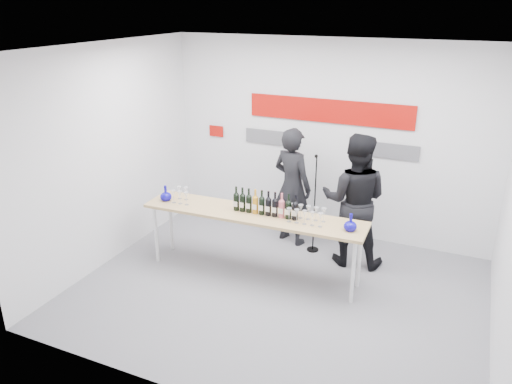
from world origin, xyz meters
TOP-DOWN VIEW (x-y plane):
  - ground at (0.00, 0.00)m, footprint 5.00×5.00m
  - back_wall at (0.00, 2.00)m, footprint 5.00×0.04m
  - signage at (-0.06, 1.97)m, footprint 3.38×0.02m
  - tasting_table at (-0.47, 0.29)m, footprint 2.99×0.70m
  - wine_bottles at (-0.31, 0.31)m, footprint 0.89×0.11m
  - decanter_left at (-1.75, 0.21)m, footprint 0.16×0.16m
  - decanter_right at (0.81, 0.29)m, footprint 0.16×0.16m
  - glasses_left at (-1.53, 0.24)m, footprint 0.27×0.23m
  - glasses_right at (0.25, 0.32)m, footprint 0.47×0.24m
  - presenter_left at (-0.35, 1.43)m, footprint 0.75×0.61m
  - presenter_right at (0.65, 1.16)m, footprint 0.98×0.81m
  - mic_stand at (0.06, 1.25)m, footprint 0.17×0.17m

SIDE VIEW (x-z plane):
  - ground at x=0.00m, z-range 0.00..0.00m
  - mic_stand at x=0.06m, z-range -0.29..1.20m
  - tasting_table at x=-0.47m, z-range 0.38..1.27m
  - presenter_left at x=-0.35m, z-range 0.00..1.78m
  - presenter_right at x=0.65m, z-range 0.00..1.87m
  - glasses_left at x=-1.53m, z-range 0.89..1.08m
  - glasses_right at x=0.25m, z-range 0.89..1.08m
  - decanter_left at x=-1.75m, z-range 0.89..1.11m
  - decanter_right at x=0.81m, z-range 0.89..1.11m
  - wine_bottles at x=-0.31m, z-range 0.89..1.22m
  - back_wall at x=0.00m, z-range 0.00..3.00m
  - signage at x=-0.06m, z-range 1.41..2.20m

